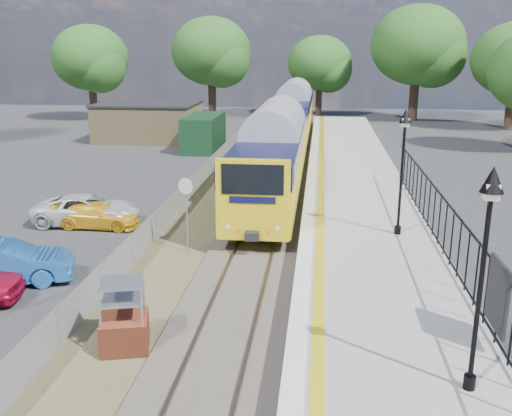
% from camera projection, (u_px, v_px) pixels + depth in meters
% --- Properties ---
extents(ground, '(120.00, 120.00, 0.00)m').
position_uv_depth(ground, '(232.00, 323.00, 16.21)').
color(ground, '#2D2D30').
rests_on(ground, ground).
extents(track_bed, '(5.90, 80.00, 0.29)m').
position_uv_depth(track_bed, '(254.00, 220.00, 25.49)').
color(track_bed, '#473F38').
rests_on(track_bed, ground).
extents(platform, '(5.00, 70.00, 0.90)m').
position_uv_depth(platform, '(363.00, 228.00, 23.28)').
color(platform, gray).
rests_on(platform, ground).
extents(platform_edge, '(0.90, 70.00, 0.01)m').
position_uv_depth(platform_edge, '(313.00, 216.00, 23.38)').
color(platform_edge, silver).
rests_on(platform_edge, platform).
extents(victorian_lamp_south, '(0.44, 0.44, 4.60)m').
position_uv_depth(victorian_lamp_south, '(487.00, 229.00, 10.62)').
color(victorian_lamp_south, black).
rests_on(victorian_lamp_south, platform).
extents(victorian_lamp_north, '(0.44, 0.44, 4.60)m').
position_uv_depth(victorian_lamp_north, '(404.00, 143.00, 20.20)').
color(victorian_lamp_north, black).
rests_on(victorian_lamp_north, platform).
extents(palisade_fence, '(0.12, 26.00, 2.00)m').
position_uv_depth(palisade_fence, '(457.00, 245.00, 17.13)').
color(palisade_fence, black).
rests_on(palisade_fence, platform).
extents(wire_fence, '(0.06, 52.00, 1.20)m').
position_uv_depth(wire_fence, '(185.00, 194.00, 27.98)').
color(wire_fence, '#999EA3').
rests_on(wire_fence, ground).
extents(outbuilding, '(10.80, 10.10, 3.12)m').
position_uv_depth(outbuilding, '(159.00, 123.00, 46.82)').
color(outbuilding, '#938153').
rests_on(outbuilding, ground).
extents(tree_line, '(56.80, 43.80, 11.88)m').
position_uv_depth(tree_line, '(313.00, 58.00, 54.41)').
color(tree_line, '#332319').
rests_on(tree_line, ground).
extents(train, '(2.82, 40.83, 3.51)m').
position_uv_depth(train, '(287.00, 124.00, 40.00)').
color(train, gold).
rests_on(train, ground).
extents(brick_plinth, '(1.45, 1.45, 1.92)m').
position_uv_depth(brick_plinth, '(124.00, 317.00, 14.54)').
color(brick_plinth, brown).
rests_on(brick_plinth, ground).
extents(speed_sign, '(0.57, 0.23, 2.96)m').
position_uv_depth(speed_sign, '(186.00, 203.00, 21.02)').
color(speed_sign, '#999EA3').
rests_on(speed_sign, ground).
extents(car_blue, '(4.61, 2.87, 1.43)m').
position_uv_depth(car_blue, '(4.00, 263.00, 18.71)').
color(car_blue, '#1B57A4').
rests_on(car_blue, ground).
extents(car_yellow, '(3.70, 1.55, 1.07)m').
position_uv_depth(car_yellow, '(97.00, 215.00, 24.70)').
color(car_yellow, yellow).
rests_on(car_yellow, ground).
extents(car_white, '(4.79, 2.52, 1.29)m').
position_uv_depth(car_white, '(87.00, 210.00, 25.14)').
color(car_white, silver).
rests_on(car_white, ground).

